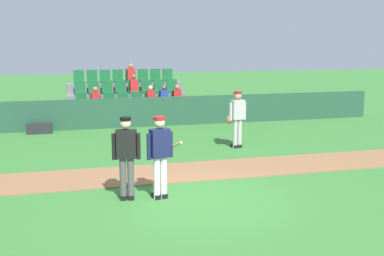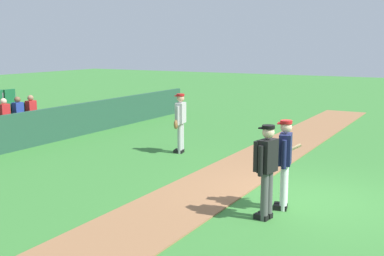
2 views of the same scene
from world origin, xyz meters
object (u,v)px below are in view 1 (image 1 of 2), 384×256
at_px(batter_navy_jersey, 160,154).
at_px(equipment_bag, 40,128).
at_px(umpire_home_plate, 126,153).
at_px(runner_grey_jersey, 237,117).

height_order(batter_navy_jersey, equipment_bag, batter_navy_jersey).
height_order(umpire_home_plate, runner_grey_jersey, same).
relative_size(batter_navy_jersey, umpire_home_plate, 1.00).
xyz_separation_m(umpire_home_plate, equipment_bag, (-2.05, 8.25, -0.82)).
xyz_separation_m(batter_navy_jersey, runner_grey_jersey, (3.27, 4.29, -0.01)).
height_order(batter_navy_jersey, umpire_home_plate, same).
distance_m(batter_navy_jersey, equipment_bag, 8.83).
distance_m(umpire_home_plate, equipment_bag, 8.54).
bearing_deg(runner_grey_jersey, equipment_bag, 145.90).
xyz_separation_m(batter_navy_jersey, umpire_home_plate, (-0.69, 0.11, 0.03)).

